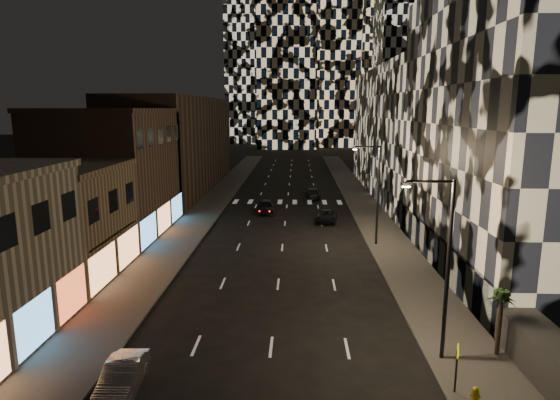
# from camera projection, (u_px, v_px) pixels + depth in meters

# --- Properties ---
(sidewalk_left) EXTENTS (4.00, 120.00, 0.15)m
(sidewalk_left) POSITION_uv_depth(u_px,v_px,m) (214.00, 201.00, 63.30)
(sidewalk_left) COLOR #47443F
(sidewalk_left) RESTS_ON ground
(sidewalk_right) EXTENTS (4.00, 120.00, 0.15)m
(sidewalk_right) POSITION_uv_depth(u_px,v_px,m) (362.00, 202.00, 62.56)
(sidewalk_right) COLOR #47443F
(sidewalk_right) RESTS_ON ground
(curb_left) EXTENTS (0.20, 120.00, 0.15)m
(curb_left) POSITION_uv_depth(u_px,v_px,m) (229.00, 201.00, 63.22)
(curb_left) COLOR #4C4C47
(curb_left) RESTS_ON ground
(curb_right) EXTENTS (0.20, 120.00, 0.15)m
(curb_right) POSITION_uv_depth(u_px,v_px,m) (346.00, 202.00, 62.64)
(curb_right) COLOR #4C4C47
(curb_right) RESTS_ON ground
(retail_tan) EXTENTS (10.00, 10.00, 8.00)m
(retail_tan) POSITION_uv_depth(u_px,v_px,m) (48.00, 224.00, 34.36)
(retail_tan) COLOR #776247
(retail_tan) RESTS_ON ground
(retail_brown) EXTENTS (10.00, 15.00, 12.00)m
(retail_brown) POSITION_uv_depth(u_px,v_px,m) (112.00, 174.00, 46.23)
(retail_brown) COLOR brown
(retail_brown) RESTS_ON ground
(retail_filler_left) EXTENTS (10.00, 40.00, 14.00)m
(retail_filler_left) POSITION_uv_depth(u_px,v_px,m) (179.00, 144.00, 72.03)
(retail_filler_left) COLOR brown
(retail_filler_left) RESTS_ON ground
(midrise_right) EXTENTS (16.00, 25.00, 22.00)m
(midrise_right) POSITION_uv_depth(u_px,v_px,m) (546.00, 127.00, 35.09)
(midrise_right) COLOR #232326
(midrise_right) RESTS_ON ground
(midrise_base) EXTENTS (0.60, 25.00, 3.00)m
(midrise_base) POSITION_uv_depth(u_px,v_px,m) (435.00, 248.00, 37.20)
(midrise_base) COLOR #383838
(midrise_base) RESTS_ON ground
(plinth_right) EXTENTS (2.00, 8.00, 2.00)m
(plinth_right) POSITION_uv_depth(u_px,v_px,m) (555.00, 365.00, 21.09)
(plinth_right) COLOR #383838
(plinth_right) RESTS_ON ground
(midrise_filler_right) EXTENTS (16.00, 40.00, 18.00)m
(midrise_filler_right) POSITION_uv_depth(u_px,v_px,m) (427.00, 132.00, 67.34)
(midrise_filler_right) COLOR #232326
(midrise_filler_right) RESTS_ON ground
(streetlight_near) EXTENTS (2.55, 0.25, 9.00)m
(streetlight_near) POSITION_uv_depth(u_px,v_px,m) (443.00, 258.00, 22.38)
(streetlight_near) COLOR black
(streetlight_near) RESTS_ON sidewalk_right
(streetlight_far) EXTENTS (2.55, 0.25, 9.00)m
(streetlight_far) POSITION_uv_depth(u_px,v_px,m) (375.00, 188.00, 42.00)
(streetlight_far) COLOR black
(streetlight_far) RESTS_ON sidewalk_right
(car_silver_parked) EXTENTS (1.72, 4.30, 1.39)m
(car_silver_parked) POSITION_uv_depth(u_px,v_px,m) (122.00, 378.00, 20.60)
(car_silver_parked) COLOR gray
(car_silver_parked) RESTS_ON ground
(car_dark_midlane) EXTENTS (2.26, 4.75, 1.57)m
(car_dark_midlane) POSITION_uv_depth(u_px,v_px,m) (266.00, 206.00, 56.23)
(car_dark_midlane) COLOR black
(car_dark_midlane) RESTS_ON ground
(car_dark_oncoming) EXTENTS (2.19, 4.95, 1.41)m
(car_dark_oncoming) POSITION_uv_depth(u_px,v_px,m) (313.00, 193.00, 65.52)
(car_dark_oncoming) COLOR black
(car_dark_oncoming) RESTS_ON ground
(car_dark_rightlane) EXTENTS (2.71, 4.85, 1.28)m
(car_dark_rightlane) POSITION_uv_depth(u_px,v_px,m) (326.00, 216.00, 51.80)
(car_dark_rightlane) COLOR black
(car_dark_rightlane) RESTS_ON ground
(fire_hydrant) EXTENTS (0.42, 0.40, 0.84)m
(fire_hydrant) POSITION_uv_depth(u_px,v_px,m) (475.00, 397.00, 19.53)
(fire_hydrant) COLOR yellow
(fire_hydrant) RESTS_ON sidewalk_right
(ped_sign) EXTENTS (0.26, 0.76, 2.33)m
(ped_sign) POSITION_uv_depth(u_px,v_px,m) (457.00, 360.00, 20.23)
(ped_sign) COLOR black
(ped_sign) RESTS_ON sidewalk_right
(palm_tree) EXTENTS (1.71, 1.75, 3.42)m
(palm_tree) POSITION_uv_depth(u_px,v_px,m) (502.00, 302.00, 23.18)
(palm_tree) COLOR #47331E
(palm_tree) RESTS_ON sidewalk_right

